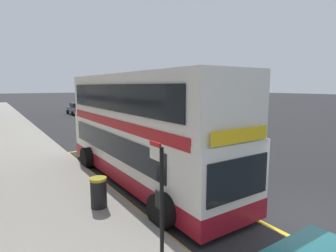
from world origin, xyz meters
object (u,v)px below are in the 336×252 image
object	(u,v)px
bus_stop_sign	(160,190)
parked_car_grey_behind	(77,109)
double_decker_bus	(140,132)
litter_bin	(99,192)

from	to	relation	value
bus_stop_sign	parked_car_grey_behind	size ratio (longest dim) A/B	0.62
bus_stop_sign	double_decker_bus	bearing A→B (deg)	66.57
double_decker_bus	litter_bin	distance (m)	3.42
double_decker_bus	parked_car_grey_behind	size ratio (longest dim) A/B	2.54
double_decker_bus	parked_car_grey_behind	xyz separation A→B (m)	(5.05, 28.49, -1.26)
bus_stop_sign	parked_car_grey_behind	distance (m)	34.27
double_decker_bus	litter_bin	size ratio (longest dim) A/B	11.14
litter_bin	bus_stop_sign	bearing A→B (deg)	-84.19
parked_car_grey_behind	litter_bin	bearing A→B (deg)	75.71
bus_stop_sign	litter_bin	size ratio (longest dim) A/B	2.70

